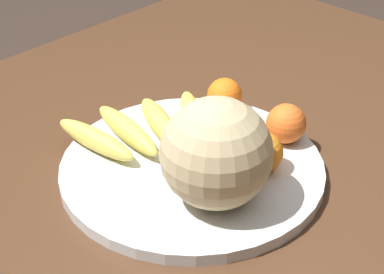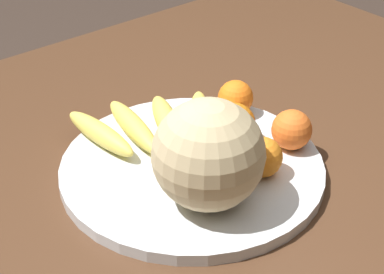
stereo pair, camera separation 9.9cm
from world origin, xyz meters
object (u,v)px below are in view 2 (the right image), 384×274
Objects in this scene: kitchen_table at (192,219)px; orange_front_left at (234,124)px; banana_bunch at (170,122)px; produce_tag at (219,132)px; orange_mid_center at (262,157)px; melon at (208,155)px; orange_back_left at (236,98)px; orange_front_right at (292,130)px; fruit_bowl at (192,168)px.

orange_front_left is (-0.10, -0.02, 0.13)m from kitchen_table.
banana_bunch is 0.11m from orange_front_left.
produce_tag reaches higher than kitchen_table.
melon is at bearing -2.00° from orange_mid_center.
banana_bunch is at bearing -10.78° from orange_back_left.
orange_front_left is 0.09m from orange_front_right.
banana_bunch is 0.19m from orange_mid_center.
orange_front_right is 0.13m from produce_tag.
banana_bunch is (-0.04, -0.11, 0.12)m from kitchen_table.
orange_back_left is at bearing -91.42° from orange_front_right.
kitchen_table is 0.17m from orange_front_left.
kitchen_table is at bearing 9.99° from orange_front_left.
kitchen_table is at bearing -16.62° from orange_front_right.
banana_bunch is 4.95× the size of orange_mid_center.
kitchen_table is 0.16m from produce_tag.
produce_tag is at bearing -136.85° from melon.
fruit_bowl is 6.65× the size of orange_mid_center.
kitchen_table is 9.64× the size of melon.
melon is at bearing 64.37° from fruit_bowl.
produce_tag is (-0.03, -0.13, -0.03)m from orange_mid_center.
banana_bunch is at bearing -111.38° from melon.
orange_front_right is 0.14m from orange_back_left.
orange_mid_center reaches higher than banana_bunch.
fruit_bowl is 0.12m from orange_mid_center.
banana_bunch is (-0.07, -0.18, -0.06)m from melon.
orange_back_left is (-0.07, -0.07, -0.00)m from orange_front_left.
orange_front_left is 1.14× the size of orange_mid_center.
melon is 0.52× the size of banana_bunch.
melon reaches higher than banana_bunch.
orange_front_right is (-0.20, -0.02, -0.05)m from melon.
orange_back_left reaches higher than kitchen_table.
orange_front_left is at bearing -178.83° from fruit_bowl.
orange_front_left reaches higher than orange_back_left.
orange_front_left is at bearing -105.63° from orange_mid_center.
orange_mid_center is 0.83× the size of produce_tag.
orange_front_left reaches higher than produce_tag.
fruit_bowl is (-0.01, -0.02, 0.09)m from kitchen_table.
fruit_bowl is 0.10m from produce_tag.
orange_back_left is at bearing -120.17° from orange_mid_center.
produce_tag is (0.06, 0.03, -0.03)m from orange_back_left.
produce_tag is at bearing 25.04° from orange_back_left.
kitchen_table is 0.17m from orange_mid_center.
orange_front_left is 0.10m from orange_back_left.
melon is at bearing 67.95° from kitchen_table.
orange_mid_center is 1.01× the size of orange_back_left.
orange_mid_center is at bearing 136.82° from kitchen_table.
orange_back_left is at bearing 157.72° from produce_tag.
orange_front_left is (-0.09, -0.00, 0.04)m from fruit_bowl.
orange_front_right reaches higher than kitchen_table.
orange_back_left reaches higher than banana_bunch.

